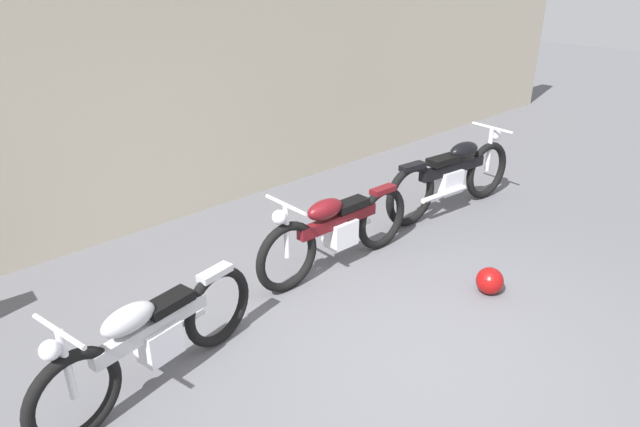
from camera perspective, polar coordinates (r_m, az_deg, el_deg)
name	(u,v)px	position (r m, az deg, el deg)	size (l,w,h in m)	color
ground_plane	(414,360)	(4.51, 9.79, -14.88)	(40.00, 40.00, 0.00)	#56565B
building_wall	(157,107)	(6.62, -16.67, 10.64)	(18.00, 0.30, 2.73)	#B2A893
helmet	(490,281)	(5.42, 17.30, -6.73)	(0.26, 0.26, 0.26)	maroon
motorcycle_silver	(151,339)	(4.15, -17.20, -12.39)	(1.91, 0.61, 0.86)	black
motorcycle_black	(453,175)	(6.97, 13.67, 3.90)	(2.17, 0.61, 0.98)	black
motorcycle_maroon	(337,229)	(5.45, 1.74, -1.66)	(2.01, 0.56, 0.90)	black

